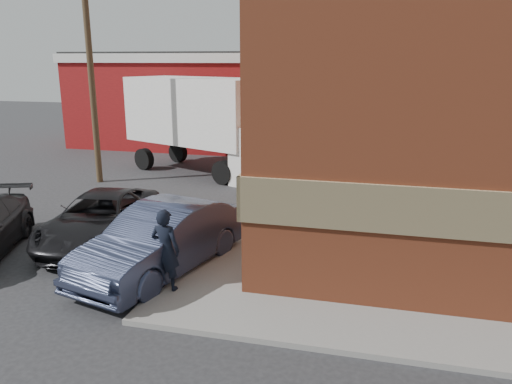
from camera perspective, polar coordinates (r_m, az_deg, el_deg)
The scene contains 9 objects.
ground at distance 11.98m, azimuth -8.68°, elevation -10.95°, with size 90.00×90.00×0.00m, color #28282B.
brick_building at distance 19.34m, azimuth 27.25°, elevation 11.82°, with size 14.25×18.25×9.36m.
sidewalk_west at distance 19.92m, azimuth 2.91°, elevation -0.01°, with size 1.80×18.00×0.12m, color gray.
warehouse at distance 31.71m, azimuth -4.95°, elevation 10.59°, with size 16.30×8.30×5.60m.
utility_pole at distance 22.29m, azimuth -18.36°, elevation 13.06°, with size 2.00×0.26×9.00m.
man at distance 11.42m, azimuth -10.31°, elevation -6.51°, with size 0.69×0.45×1.89m, color black.
sedan at distance 12.67m, azimuth -10.68°, elevation -5.37°, with size 1.80×5.16×1.70m, color #333A55.
suv_a at distance 15.17m, azimuth -17.33°, elevation -2.93°, with size 2.37×5.14×1.43m, color black.
box_truck at distance 22.90m, azimuth -5.19°, elevation 8.19°, with size 9.20×5.81×4.38m.
Camera 1 is at (4.33, -9.88, 5.20)m, focal length 35.00 mm.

